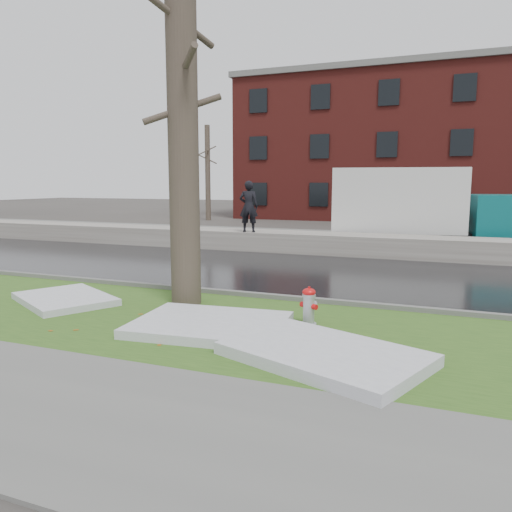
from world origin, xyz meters
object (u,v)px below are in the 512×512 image
at_px(fire_hydrant, 309,305).
at_px(tree, 183,113).
at_px(box_truck, 424,207).
at_px(worker, 249,207).

height_order(fire_hydrant, tree, tree).
height_order(fire_hydrant, box_truck, box_truck).
height_order(fire_hydrant, worker, worker).
height_order(box_truck, worker, box_truck).
distance_m(fire_hydrant, box_truck, 12.19).
relative_size(box_truck, worker, 4.98).
xyz_separation_m(fire_hydrant, box_truck, (1.23, 12.06, 1.25)).
height_order(tree, box_truck, tree).
height_order(tree, worker, tree).
bearing_deg(worker, fire_hydrant, 105.14).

